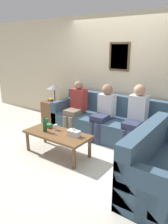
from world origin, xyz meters
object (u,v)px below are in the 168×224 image
(person_middle, at_px, (104,110))
(teddy_bear, at_px, (130,166))
(couch_side, at_px, (164,170))
(person_left, at_px, (76,105))
(drinking_glass, at_px, (56,127))
(coffee_table, at_px, (57,136))
(person_right, at_px, (136,114))
(couch_main, at_px, (108,123))
(wine_bottle, at_px, (45,126))

(person_middle, relative_size, teddy_bear, 3.44)
(couch_side, distance_m, person_middle, 1.94)
(person_left, bearing_deg, teddy_bear, -27.63)
(person_left, xyz_separation_m, teddy_bear, (1.75, -0.92, -0.49))
(drinking_glass, height_order, teddy_bear, drinking_glass)
(couch_side, bearing_deg, drinking_glass, 88.46)
(coffee_table, xyz_separation_m, person_right, (1.03, 1.10, 0.32))
(couch_side, distance_m, coffee_table, 1.91)
(person_left, bearing_deg, drinking_glass, -75.18)
(couch_main, bearing_deg, person_middle, -97.43)
(couch_side, relative_size, person_left, 1.32)
(drinking_glass, bearing_deg, person_right, 40.67)
(couch_main, xyz_separation_m, person_middle, (-0.02, -0.15, 0.33))
(wine_bottle, relative_size, person_middle, 0.24)
(coffee_table, height_order, drinking_glass, drinking_glass)
(person_left, distance_m, person_right, 1.42)
(wine_bottle, bearing_deg, person_right, 42.86)
(coffee_table, distance_m, wine_bottle, 0.29)
(couch_main, height_order, drinking_glass, couch_main)
(coffee_table, distance_m, person_left, 1.17)
(couch_main, bearing_deg, person_left, -165.31)
(person_middle, bearing_deg, person_left, -176.50)
(person_right, bearing_deg, teddy_bear, -70.31)
(couch_side, bearing_deg, person_right, 39.80)
(coffee_table, height_order, person_middle, person_middle)
(drinking_glass, relative_size, person_middle, 0.09)
(person_middle, bearing_deg, couch_main, 82.57)
(drinking_glass, xyz_separation_m, person_middle, (0.45, 1.01, 0.18))
(drinking_glass, height_order, person_left, person_left)
(couch_side, xyz_separation_m, person_middle, (-1.59, 1.07, 0.33))
(teddy_bear, bearing_deg, person_middle, 137.56)
(couch_side, distance_m, person_left, 2.53)
(couch_side, xyz_separation_m, drinking_glass, (-2.03, 0.05, 0.15))
(person_right, bearing_deg, coffee_table, -133.32)
(person_left, height_order, teddy_bear, person_left)
(couch_main, height_order, wine_bottle, couch_main)
(coffee_table, height_order, person_right, person_right)
(couch_main, height_order, teddy_bear, couch_main)
(couch_main, distance_m, person_middle, 0.36)
(coffee_table, height_order, wine_bottle, wine_bottle)
(couch_main, height_order, person_middle, person_middle)
(coffee_table, relative_size, drinking_glass, 11.59)
(couch_main, bearing_deg, drinking_glass, -111.91)
(person_right, bearing_deg, wine_bottle, -137.14)
(coffee_table, bearing_deg, couch_side, 1.35)
(drinking_glass, distance_m, person_left, 1.02)
(person_middle, xyz_separation_m, person_right, (0.71, -0.02, 0.03))
(wine_bottle, height_order, drinking_glass, wine_bottle)
(couch_side, relative_size, wine_bottle, 5.46)
(person_middle, bearing_deg, couch_side, -33.88)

